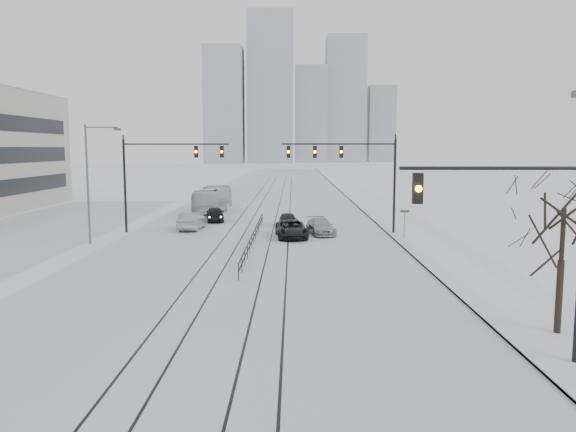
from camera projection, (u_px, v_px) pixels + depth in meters
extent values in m
cube|color=silver|center=(270.00, 205.00, 72.44)|extent=(22.00, 260.00, 0.02)
cube|color=white|center=(374.00, 204.00, 72.31)|extent=(5.00, 260.00, 0.16)
cube|color=gray|center=(356.00, 204.00, 72.34)|extent=(0.10, 260.00, 0.12)
cube|color=silver|center=(24.00, 234.00, 47.80)|extent=(14.00, 60.00, 0.03)
cube|color=black|center=(234.00, 226.00, 52.61)|extent=(0.10, 180.00, 0.01)
cube|color=black|center=(248.00, 226.00, 52.60)|extent=(0.10, 180.00, 0.01)
cube|color=black|center=(274.00, 226.00, 52.57)|extent=(0.10, 180.00, 0.01)
cube|color=black|center=(289.00, 226.00, 52.56)|extent=(0.10, 180.00, 0.01)
cube|color=#999EA8|center=(224.00, 106.00, 267.97)|extent=(18.00, 18.00, 55.00)
cube|color=#999EA8|center=(271.00, 89.00, 274.70)|extent=(22.00, 22.00, 72.00)
cube|color=#999EA8|center=(311.00, 115.00, 283.90)|extent=(16.00, 16.00, 48.00)
cube|color=#999EA8|center=(345.00, 100.00, 290.72)|extent=(20.00, 20.00, 64.00)
cube|color=#999EA8|center=(381.00, 124.00, 299.92)|extent=(14.00, 14.00, 40.00)
cylinder|color=black|center=(493.00, 168.00, 17.96)|extent=(6.00, 0.12, 0.12)
cube|color=black|center=(418.00, 188.00, 18.06)|extent=(0.32, 0.24, 1.00)
sphere|color=orange|center=(419.00, 189.00, 17.92)|extent=(0.22, 0.22, 0.22)
cylinder|color=black|center=(394.00, 187.00, 47.04)|extent=(0.20, 0.20, 8.00)
cylinder|color=black|center=(338.00, 144.00, 46.65)|extent=(9.50, 0.12, 0.12)
cube|color=black|center=(289.00, 152.00, 46.77)|extent=(0.32, 0.24, 1.00)
sphere|color=orange|center=(289.00, 152.00, 46.63)|extent=(0.22, 0.22, 0.22)
cube|color=black|center=(315.00, 152.00, 46.75)|extent=(0.32, 0.24, 1.00)
sphere|color=orange|center=(315.00, 152.00, 46.61)|extent=(0.22, 0.22, 0.22)
cube|color=black|center=(341.00, 152.00, 46.73)|extent=(0.32, 0.24, 1.00)
sphere|color=orange|center=(341.00, 152.00, 46.59)|extent=(0.22, 0.22, 0.22)
cylinder|color=black|center=(125.00, 186.00, 48.24)|extent=(0.20, 0.20, 8.00)
cylinder|color=black|center=(176.00, 144.00, 47.77)|extent=(9.00, 0.12, 0.12)
cube|color=black|center=(222.00, 152.00, 47.81)|extent=(0.32, 0.24, 1.00)
sphere|color=orange|center=(222.00, 152.00, 47.67)|extent=(0.22, 0.22, 0.22)
cube|color=black|center=(196.00, 152.00, 47.83)|extent=(0.32, 0.24, 1.00)
sphere|color=orange|center=(196.00, 152.00, 47.69)|extent=(0.22, 0.22, 0.22)
cylinder|color=#595B60|center=(88.00, 185.00, 42.23)|extent=(0.16, 0.16, 9.00)
cylinder|color=#595B60|center=(101.00, 127.00, 41.71)|extent=(2.40, 0.10, 0.10)
cube|color=#595B60|center=(117.00, 129.00, 41.71)|extent=(0.50, 0.25, 0.18)
cylinder|color=black|center=(559.00, 299.00, 21.51)|extent=(0.26, 0.26, 3.00)
cylinder|color=black|center=(562.00, 241.00, 21.24)|extent=(0.18, 0.18, 2.50)
cube|color=black|center=(254.00, 232.00, 42.55)|extent=(0.06, 24.00, 0.06)
cube|color=black|center=(254.00, 237.00, 42.59)|extent=(0.06, 24.00, 0.06)
cylinder|color=#595B60|center=(404.00, 225.00, 44.40)|extent=(0.06, 0.06, 2.40)
cube|color=#0C4C19|center=(405.00, 211.00, 44.26)|extent=(0.70, 0.04, 0.18)
imported|color=black|center=(215.00, 214.00, 55.75)|extent=(2.38, 4.58, 1.49)
imported|color=#98999F|center=(192.00, 221.00, 50.13)|extent=(2.03, 4.87, 1.57)
imported|color=black|center=(292.00, 229.00, 45.50)|extent=(2.88, 5.37, 1.43)
imported|color=#A0A1A8|center=(321.00, 227.00, 47.27)|extent=(2.67, 4.85, 1.33)
imported|color=black|center=(288.00, 220.00, 51.84)|extent=(1.89, 3.95, 1.30)
imported|color=silver|center=(213.00, 200.00, 63.14)|extent=(3.12, 10.60, 2.92)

